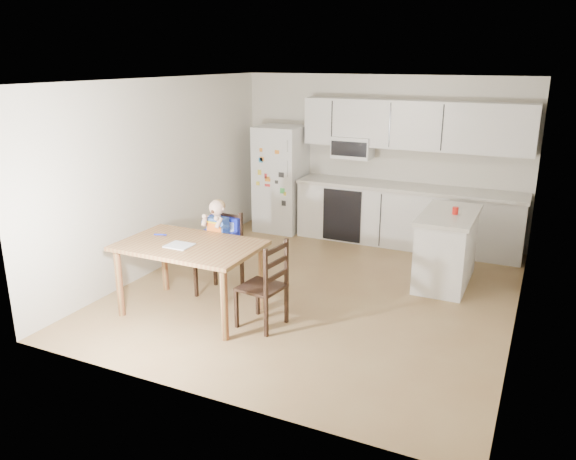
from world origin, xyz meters
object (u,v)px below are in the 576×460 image
(red_cup, at_px, (455,211))
(chair_side, at_px, (269,280))
(kitchen_island, at_px, (446,248))
(refrigerator, at_px, (281,179))
(dining_table, at_px, (190,253))
(chair_booster, at_px, (220,237))

(red_cup, relative_size, chair_side, 0.10)
(kitchen_island, xyz_separation_m, chair_side, (-1.44, -2.06, 0.08))
(refrigerator, relative_size, dining_table, 1.13)
(red_cup, relative_size, chair_booster, 0.08)
(dining_table, relative_size, chair_side, 1.59)
(refrigerator, bearing_deg, red_cup, -22.69)
(refrigerator, xyz_separation_m, red_cup, (2.96, -1.24, 0.11))
(kitchen_island, relative_size, dining_table, 0.82)
(chair_booster, bearing_deg, red_cup, 33.52)
(kitchen_island, bearing_deg, dining_table, -138.65)
(kitchen_island, bearing_deg, chair_booster, -148.13)
(red_cup, height_order, chair_booster, chair_booster)
(red_cup, xyz_separation_m, chair_booster, (-2.46, -1.45, -0.25))
(red_cup, distance_m, dining_table, 3.23)
(chair_booster, relative_size, chair_side, 1.23)
(red_cup, height_order, chair_side, red_cup)
(red_cup, bearing_deg, chair_booster, -149.41)
(chair_side, bearing_deg, dining_table, -80.19)
(refrigerator, bearing_deg, chair_booster, -79.33)
(chair_side, bearing_deg, refrigerator, -148.58)
(kitchen_island, height_order, red_cup, red_cup)
(kitchen_island, bearing_deg, red_cup, -23.10)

